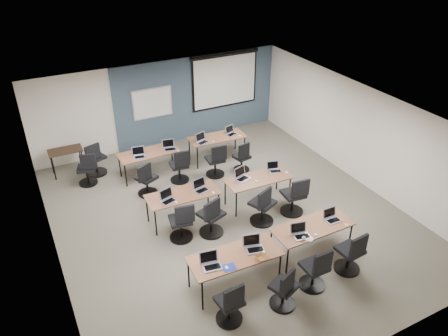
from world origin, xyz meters
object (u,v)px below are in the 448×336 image
task_chair_4 (182,224)px  laptop_6 (242,176)px  task_chair_6 (263,208)px  task_chair_11 (242,159)px  training_table_back_left (149,154)px  task_chair_5 (211,219)px  laptop_3 (332,217)px  laptop_9 (169,147)px  projector_screen (225,77)px  training_table_mid_left (183,196)px  task_chair_0 (230,306)px  laptop_7 (274,169)px  laptop_2 (301,233)px  laptop_8 (139,154)px  task_chair_1 (284,291)px  task_chair_7 (294,199)px  task_chair_9 (180,168)px  task_chair_10 (216,163)px  whiteboard (152,103)px  task_chair_3 (351,255)px  utility_table (65,153)px  training_table_front_left (235,257)px  training_table_front_right (312,228)px  laptop_11 (231,132)px  task_chair_8 (147,182)px  task_chair_2 (316,272)px  spare_chair_b (87,171)px  laptop_4 (168,198)px  laptop_10 (202,140)px  laptop_1 (254,246)px  training_table_mid_right (258,180)px  spare_chair_a (95,161)px  laptop_0 (211,263)px  laptop_5 (201,188)px

task_chair_4 → laptop_6: bearing=29.1°
task_chair_6 → task_chair_11: (0.78, 2.37, -0.05)m
training_table_back_left → laptop_6: bearing=-56.9°
task_chair_5 → laptop_3: bearing=-54.7°
laptop_9 → projector_screen: bearing=45.5°
training_table_mid_left → task_chair_5: task_chair_5 is taller
task_chair_0 → laptop_7: (2.98, 3.19, 0.38)m
laptop_2 → laptop_8: same height
task_chair_1 → task_chair_7: bearing=29.3°
laptop_7 → task_chair_9: size_ratio=0.31×
laptop_9 → task_chair_10: (1.06, -0.83, -0.37)m
training_table_mid_left → task_chair_4: size_ratio=1.71×
whiteboard → laptop_3: bearing=-74.7°
task_chair_3 → utility_table: (-4.45, 6.80, 0.23)m
projector_screen → training_table_front_left: projector_screen is taller
training_table_front_right → laptop_3: (0.50, -0.00, 0.11)m
laptop_6 → task_chair_10: size_ratio=0.35×
task_chair_3 → laptop_11: (0.19, 5.59, 0.37)m
task_chair_8 → whiteboard: bearing=41.2°
task_chair_8 → task_chair_2: bearing=-93.1°
task_chair_1 → spare_chair_b: 6.52m
training_table_mid_left → task_chair_0: task_chair_0 is taller
task_chair_0 → utility_table: bearing=98.9°
projector_screen → laptop_4: projector_screen is taller
training_table_mid_left → laptop_10: 2.74m
training_table_front_left → laptop_2: bearing=-0.9°
laptop_2 → task_chair_11: 4.00m
training_table_front_right → task_chair_6: task_chair_6 is taller
laptop_1 → task_chair_3: size_ratio=0.35×
training_table_mid_right → task_chair_4: (-2.30, -0.49, -0.26)m
laptop_6 → utility_table: laptop_6 is taller
laptop_4 → training_table_front_left: bearing=-95.6°
utility_table → laptop_2: bearing=-57.7°
task_chair_4 → projector_screen: bearing=62.7°
training_table_mid_right → task_chair_10: 1.73m
task_chair_10 → spare_chair_b: size_ratio=1.02×
task_chair_7 → task_chair_8: 3.85m
task_chair_4 → spare_chair_a: (-1.06, 3.80, 0.01)m
laptop_0 → training_table_back_left: bearing=94.7°
task_chair_2 → laptop_10: task_chair_2 is taller
task_chair_4 → task_chair_9: task_chair_4 is taller
task_chair_3 → task_chair_11: 4.60m
training_table_mid_left → laptop_5: size_ratio=5.01×
training_table_mid_right → task_chair_0: 3.93m
task_chair_3 → spare_chair_a: spare_chair_a is taller
laptop_0 → task_chair_0: (0.01, -0.78, -0.39)m
laptop_1 → task_chair_11: laptop_1 is taller
task_chair_3 → task_chair_7: 2.22m
task_chair_1 → laptop_5: (-0.14, 3.40, 0.39)m
laptop_2 → task_chair_6: size_ratio=0.33×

